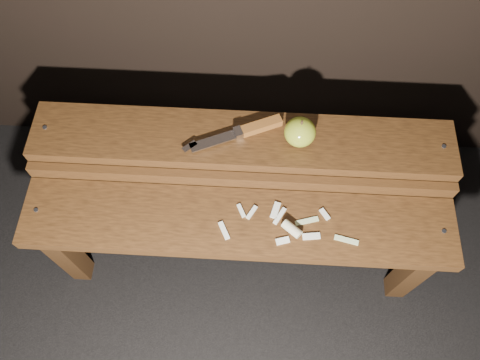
# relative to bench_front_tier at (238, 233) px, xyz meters

# --- Properties ---
(ground) EXTENTS (60.00, 60.00, 0.00)m
(ground) POSITION_rel_bench_front_tier_xyz_m (0.00, 0.06, -0.35)
(ground) COLOR black
(bench_front_tier) EXTENTS (1.20, 0.20, 0.42)m
(bench_front_tier) POSITION_rel_bench_front_tier_xyz_m (0.00, 0.00, 0.00)
(bench_front_tier) COLOR black
(bench_front_tier) RESTS_ON ground
(bench_rear_tier) EXTENTS (1.20, 0.21, 0.50)m
(bench_rear_tier) POSITION_rel_bench_front_tier_xyz_m (0.00, 0.23, 0.06)
(bench_rear_tier) COLOR black
(bench_rear_tier) RESTS_ON ground
(apple) EXTENTS (0.09, 0.09, 0.09)m
(apple) POSITION_rel_bench_front_tier_xyz_m (0.16, 0.23, 0.19)
(apple) COLOR olive
(apple) RESTS_ON bench_rear_tier
(knife) EXTENTS (0.28, 0.14, 0.03)m
(knife) POSITION_rel_bench_front_tier_xyz_m (0.02, 0.25, 0.16)
(knife) COLOR brown
(knife) RESTS_ON bench_rear_tier
(apple_scraps) EXTENTS (0.38, 0.13, 0.03)m
(apple_scraps) POSITION_rel_bench_front_tier_xyz_m (0.14, -0.00, 0.07)
(apple_scraps) COLOR beige
(apple_scraps) RESTS_ON bench_front_tier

